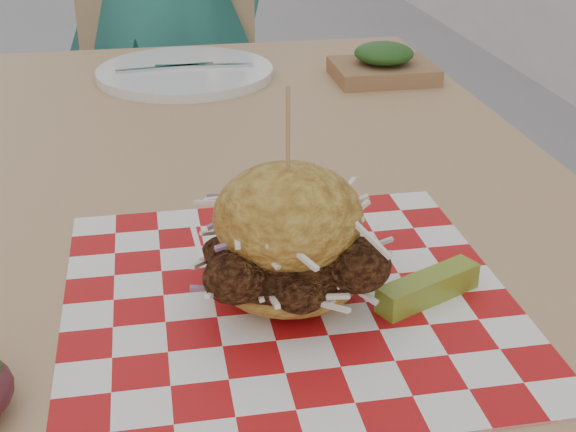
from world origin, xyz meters
name	(u,v)px	position (x,y,z in m)	size (l,w,h in m)	color
patio_table	(212,243)	(0.23, -0.05, 0.67)	(0.80, 1.20, 0.75)	tan
patio_chair	(174,83)	(0.24, 1.00, 0.55)	(0.44, 0.45, 0.95)	tan
paper_liner	(288,297)	(0.28, -0.30, 0.75)	(0.36, 0.36, 0.00)	red
sandwich	(288,243)	(0.28, -0.30, 0.80)	(0.16, 0.16, 0.18)	gold
pickle_spear	(428,288)	(0.39, -0.33, 0.76)	(0.10, 0.02, 0.02)	#8AA22F
place_setting	(185,72)	(0.23, 0.36, 0.76)	(0.27, 0.27, 0.02)	white
kraft_tray	(383,65)	(0.53, 0.29, 0.77)	(0.15, 0.12, 0.06)	#916742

